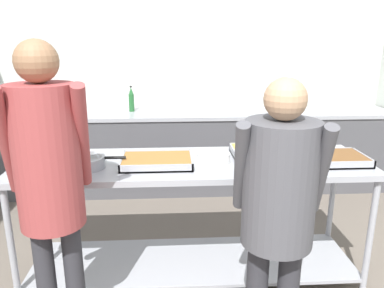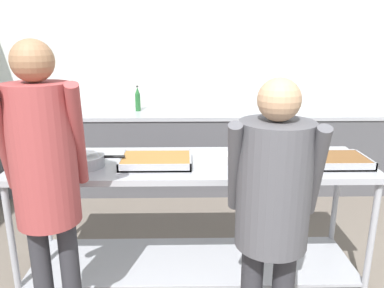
{
  "view_description": "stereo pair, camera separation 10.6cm",
  "coord_description": "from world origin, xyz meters",
  "px_view_note": "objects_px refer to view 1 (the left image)",
  "views": [
    {
      "loc": [
        -0.17,
        -0.78,
        1.76
      ],
      "look_at": [
        -0.02,
        1.81,
        1.02
      ],
      "focal_mm": 35.0,
      "sensor_mm": 36.0,
      "label": 1
    },
    {
      "loc": [
        -0.07,
        -0.79,
        1.76
      ],
      "look_at": [
        -0.02,
        1.81,
        1.02
      ],
      "focal_mm": 35.0,
      "sensor_mm": 36.0,
      "label": 2
    }
  ],
  "objects_px": {
    "broccoli_bowl": "(25,167)",
    "serving_tray_roast": "(266,152)",
    "water_bottle": "(131,100)",
    "guest_serving_right": "(279,198)",
    "sauce_pan": "(84,162)",
    "plate_stack": "(214,158)",
    "guest_serving_left": "(49,172)",
    "serving_tray_greens": "(338,158)",
    "serving_tray_vegetables": "(157,161)"
  },
  "relations": [
    {
      "from": "serving_tray_greens",
      "to": "guest_serving_left",
      "type": "bearing_deg",
      "value": -162.0
    },
    {
      "from": "guest_serving_right",
      "to": "broccoli_bowl",
      "type": "bearing_deg",
      "value": 158.74
    },
    {
      "from": "plate_stack",
      "to": "serving_tray_greens",
      "type": "bearing_deg",
      "value": -3.65
    },
    {
      "from": "serving_tray_greens",
      "to": "water_bottle",
      "type": "xyz_separation_m",
      "value": [
        -1.62,
        1.91,
        0.12
      ]
    },
    {
      "from": "plate_stack",
      "to": "serving_tray_roast",
      "type": "height_order",
      "value": "plate_stack"
    },
    {
      "from": "serving_tray_greens",
      "to": "guest_serving_right",
      "type": "xyz_separation_m",
      "value": [
        -0.62,
        -0.68,
        0.02
      ]
    },
    {
      "from": "water_bottle",
      "to": "serving_tray_roast",
      "type": "bearing_deg",
      "value": -56.49
    },
    {
      "from": "broccoli_bowl",
      "to": "serving_tray_vegetables",
      "type": "bearing_deg",
      "value": 7.68
    },
    {
      "from": "serving_tray_greens",
      "to": "serving_tray_vegetables",
      "type": "bearing_deg",
      "value": 179.53
    },
    {
      "from": "serving_tray_roast",
      "to": "plate_stack",
      "type": "bearing_deg",
      "value": -164.04
    },
    {
      "from": "broccoli_bowl",
      "to": "serving_tray_greens",
      "type": "bearing_deg",
      "value": 2.81
    },
    {
      "from": "serving_tray_vegetables",
      "to": "guest_serving_right",
      "type": "xyz_separation_m",
      "value": [
        0.65,
        -0.69,
        0.02
      ]
    },
    {
      "from": "serving_tray_roast",
      "to": "serving_tray_vegetables",
      "type": "bearing_deg",
      "value": -168.65
    },
    {
      "from": "serving_tray_roast",
      "to": "guest_serving_left",
      "type": "height_order",
      "value": "guest_serving_left"
    },
    {
      "from": "plate_stack",
      "to": "guest_serving_right",
      "type": "bearing_deg",
      "value": -71.19
    },
    {
      "from": "broccoli_bowl",
      "to": "guest_serving_left",
      "type": "xyz_separation_m",
      "value": [
        0.31,
        -0.48,
        0.14
      ]
    },
    {
      "from": "serving_tray_vegetables",
      "to": "plate_stack",
      "type": "relative_size",
      "value": 2.04
    },
    {
      "from": "broccoli_bowl",
      "to": "serving_tray_roast",
      "type": "distance_m",
      "value": 1.67
    },
    {
      "from": "water_bottle",
      "to": "guest_serving_right",
      "type": "bearing_deg",
      "value": -68.89
    },
    {
      "from": "sauce_pan",
      "to": "serving_tray_vegetables",
      "type": "bearing_deg",
      "value": 3.44
    },
    {
      "from": "serving_tray_greens",
      "to": "water_bottle",
      "type": "height_order",
      "value": "water_bottle"
    },
    {
      "from": "broccoli_bowl",
      "to": "plate_stack",
      "type": "bearing_deg",
      "value": 7.31
    },
    {
      "from": "sauce_pan",
      "to": "water_bottle",
      "type": "xyz_separation_m",
      "value": [
        0.14,
        1.92,
        0.11
      ]
    },
    {
      "from": "serving_tray_roast",
      "to": "serving_tray_greens",
      "type": "distance_m",
      "value": 0.5
    },
    {
      "from": "broccoli_bowl",
      "to": "sauce_pan",
      "type": "height_order",
      "value": "broccoli_bowl"
    },
    {
      "from": "guest_serving_left",
      "to": "guest_serving_right",
      "type": "bearing_deg",
      "value": -4.85
    },
    {
      "from": "serving_tray_vegetables",
      "to": "serving_tray_greens",
      "type": "bearing_deg",
      "value": -0.47
    },
    {
      "from": "broccoli_bowl",
      "to": "guest_serving_right",
      "type": "distance_m",
      "value": 1.6
    },
    {
      "from": "guest_serving_right",
      "to": "guest_serving_left",
      "type": "bearing_deg",
      "value": 175.15
    },
    {
      "from": "guest_serving_right",
      "to": "serving_tray_roast",
      "type": "bearing_deg",
      "value": 80.09
    },
    {
      "from": "broccoli_bowl",
      "to": "water_bottle",
      "type": "height_order",
      "value": "water_bottle"
    },
    {
      "from": "plate_stack",
      "to": "serving_tray_greens",
      "type": "height_order",
      "value": "plate_stack"
    },
    {
      "from": "sauce_pan",
      "to": "serving_tray_roast",
      "type": "xyz_separation_m",
      "value": [
        1.29,
        0.19,
        -0.02
      ]
    },
    {
      "from": "sauce_pan",
      "to": "serving_tray_greens",
      "type": "height_order",
      "value": "sauce_pan"
    },
    {
      "from": "plate_stack",
      "to": "water_bottle",
      "type": "xyz_separation_m",
      "value": [
        -0.75,
        1.85,
        0.12
      ]
    },
    {
      "from": "guest_serving_left",
      "to": "serving_tray_vegetables",
      "type": "bearing_deg",
      "value": 48.16
    },
    {
      "from": "sauce_pan",
      "to": "guest_serving_left",
      "type": "relative_size",
      "value": 0.24
    },
    {
      "from": "serving_tray_roast",
      "to": "serving_tray_greens",
      "type": "height_order",
      "value": "same"
    },
    {
      "from": "broccoli_bowl",
      "to": "serving_tray_greens",
      "type": "xyz_separation_m",
      "value": [
        2.11,
        0.1,
        -0.01
      ]
    },
    {
      "from": "plate_stack",
      "to": "serving_tray_vegetables",
      "type": "bearing_deg",
      "value": -173.48
    },
    {
      "from": "serving_tray_vegetables",
      "to": "broccoli_bowl",
      "type": "bearing_deg",
      "value": -172.32
    },
    {
      "from": "sauce_pan",
      "to": "water_bottle",
      "type": "bearing_deg",
      "value": 85.93
    },
    {
      "from": "sauce_pan",
      "to": "plate_stack",
      "type": "xyz_separation_m",
      "value": [
        0.88,
        0.07,
        -0.01
      ]
    },
    {
      "from": "sauce_pan",
      "to": "serving_tray_roast",
      "type": "height_order",
      "value": "sauce_pan"
    },
    {
      "from": "plate_stack",
      "to": "water_bottle",
      "type": "distance_m",
      "value": 2.0
    },
    {
      "from": "plate_stack",
      "to": "serving_tray_roast",
      "type": "distance_m",
      "value": 0.42
    },
    {
      "from": "serving_tray_vegetables",
      "to": "plate_stack",
      "type": "bearing_deg",
      "value": 6.52
    },
    {
      "from": "serving_tray_greens",
      "to": "water_bottle",
      "type": "bearing_deg",
      "value": 130.33
    },
    {
      "from": "serving_tray_greens",
      "to": "guest_serving_right",
      "type": "distance_m",
      "value": 0.92
    },
    {
      "from": "plate_stack",
      "to": "guest_serving_right",
      "type": "distance_m",
      "value": 0.78
    }
  ]
}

